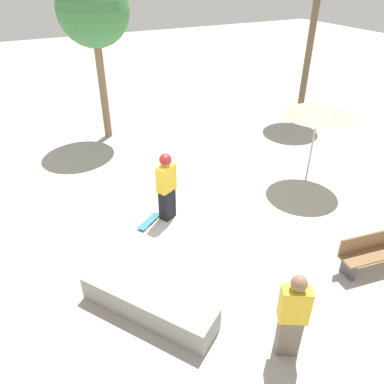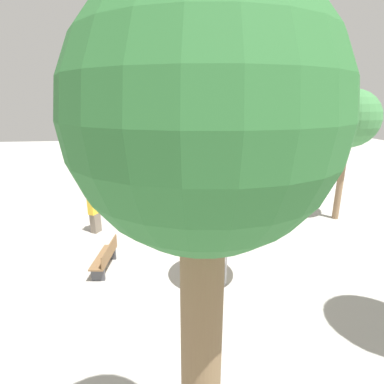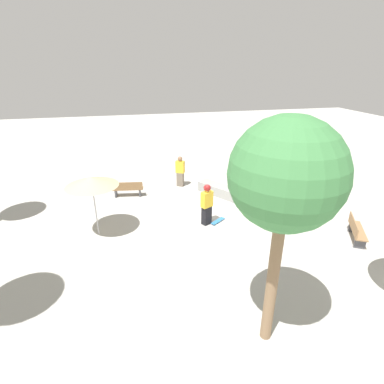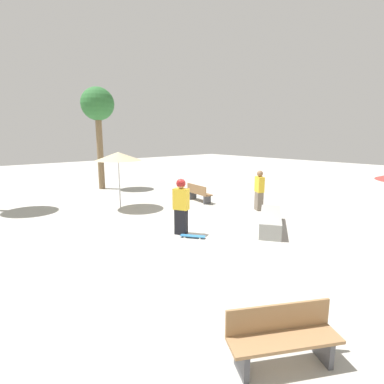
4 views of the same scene
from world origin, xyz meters
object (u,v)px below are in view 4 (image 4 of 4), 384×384
Objects in this scene: shade_umbrella_tan at (118,156)px; shade_umbrella_white at (12,286)px; skater_main at (181,205)px; concrete_ledge at (270,221)px; bystander_watching at (259,191)px; bench_near at (199,193)px; skateboard at (193,236)px; bench_far at (282,337)px; palm_tree_center_left at (98,108)px.

shade_umbrella_tan reaches higher than shade_umbrella_white.
skater_main is 3.26m from concrete_ledge.
bench_near is at bearing 45.90° from bystander_watching.
skateboard is 0.48× the size of bench_far.
concrete_ledge is (-1.05, -2.72, 0.20)m from skateboard.
skateboard is at bearing -23.66° from skater_main.
bench_near is (3.77, -3.72, 0.37)m from skateboard.
skateboard is 7.39m from shade_umbrella_white.
bench_near is 0.28× the size of palm_tree_center_left.
palm_tree_center_left is (14.63, -7.40, 2.73)m from shade_umbrella_white.
shade_umbrella_tan reaches higher than bench_far.
bench_far is (-8.62, 6.31, 0.00)m from bench_near.
skater_main is at bearing -85.51° from bench_far.
concrete_ledge is (-1.59, -2.75, -0.74)m from skater_main.
shade_umbrella_tan is (1.31, 3.56, 1.89)m from bench_near.
concrete_ledge is at bearing -68.90° from shade_umbrella_white.
shade_umbrella_tan is at bearing 142.63° from skateboard.
concrete_ledge is 1.61× the size of bench_near.
shade_umbrella_white is (-3.24, 8.39, 1.81)m from concrete_ledge.
skateboard is 0.47× the size of bench_near.
bystander_watching is (-2.97, -0.83, 0.44)m from bench_near.
shade_umbrella_tan is (6.13, 2.56, 2.06)m from concrete_ledge.
bench_near is at bearing -49.39° from shade_umbrella_white.
skater_main is 7.50m from shade_umbrella_white.
skater_main reaches higher than concrete_ledge.
concrete_ledge is 6.53m from bench_far.
skateboard is 0.31× the size of shade_umbrella_tan.
bench_far reaches higher than concrete_ledge.
palm_tree_center_left is at bearing -26.83° from shade_umbrella_white.
skater_main is 1.12× the size of bench_near.
bench_near and bench_far have the same top height.
palm_tree_center_left is at bearing 134.93° from skateboard.
skater_main is 0.76× the size of shade_umbrella_white.
shade_umbrella_white is at bearing -88.49° from skateboard.
skateboard is 0.29× the size of concrete_ledge.
bench_near is 10.68m from bench_far.
skater_main reaches higher than skateboard.
shade_umbrella_tan is 1.44× the size of bystander_watching.
shade_umbrella_white is 0.41× the size of palm_tree_center_left.
bench_far is at bearing -100.49° from shade_umbrella_white.
shade_umbrella_white is at bearing -40.93° from bench_near.
bystander_watching is at bearing -163.59° from palm_tree_center_left.
bystander_watching is at bearing 23.99° from bench_near.
bench_near is 0.95× the size of bystander_watching.
bystander_watching is at bearing 66.07° from skater_main.
bench_near is at bearing 103.57° from skater_main.
palm_tree_center_left reaches higher than bench_far.
concrete_ledge is at bearing -114.49° from bench_far.
palm_tree_center_left reaches higher than concrete_ledge.
bench_far is at bearing 164.12° from palm_tree_center_left.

